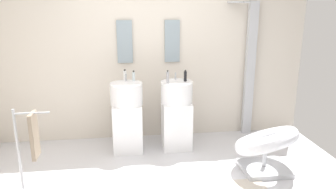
{
  "coord_description": "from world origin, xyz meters",
  "views": [
    {
      "loc": [
        -0.33,
        -3.13,
        1.97
      ],
      "look_at": [
        0.15,
        0.55,
        0.95
      ],
      "focal_mm": 34.39,
      "sensor_mm": 36.0,
      "label": 1
    }
  ],
  "objects_px": {
    "soap_bottle_black": "(185,76)",
    "soap_bottle_grey": "(168,77)",
    "pedestal_sink_right": "(177,114)",
    "towel_rack": "(32,137)",
    "soap_bottle_white": "(125,76)",
    "pedestal_sink_left": "(127,116)",
    "shower_column": "(249,67)",
    "lounge_chair": "(266,144)",
    "soap_bottle_clear": "(134,76)"
  },
  "relations": [
    {
      "from": "pedestal_sink_right",
      "to": "soap_bottle_white",
      "type": "distance_m",
      "value": 0.9
    },
    {
      "from": "pedestal_sink_right",
      "to": "lounge_chair",
      "type": "distance_m",
      "value": 1.29
    },
    {
      "from": "soap_bottle_white",
      "to": "soap_bottle_clear",
      "type": "distance_m",
      "value": 0.13
    },
    {
      "from": "shower_column",
      "to": "soap_bottle_white",
      "type": "relative_size",
      "value": 12.75
    },
    {
      "from": "soap_bottle_black",
      "to": "soap_bottle_grey",
      "type": "relative_size",
      "value": 0.88
    },
    {
      "from": "pedestal_sink_right",
      "to": "soap_bottle_clear",
      "type": "xyz_separation_m",
      "value": [
        -0.59,
        0.11,
        0.53
      ]
    },
    {
      "from": "soap_bottle_clear",
      "to": "soap_bottle_grey",
      "type": "height_order",
      "value": "soap_bottle_grey"
    },
    {
      "from": "shower_column",
      "to": "soap_bottle_grey",
      "type": "bearing_deg",
      "value": -159.65
    },
    {
      "from": "lounge_chair",
      "to": "soap_bottle_grey",
      "type": "bearing_deg",
      "value": 146.07
    },
    {
      "from": "pedestal_sink_right",
      "to": "soap_bottle_black",
      "type": "height_order",
      "value": "soap_bottle_black"
    },
    {
      "from": "towel_rack",
      "to": "soap_bottle_black",
      "type": "xyz_separation_m",
      "value": [
        1.82,
        0.94,
        0.41
      ]
    },
    {
      "from": "shower_column",
      "to": "soap_bottle_clear",
      "type": "xyz_separation_m",
      "value": [
        -1.77,
        -0.3,
        -0.04
      ]
    },
    {
      "from": "pedestal_sink_right",
      "to": "soap_bottle_grey",
      "type": "height_order",
      "value": "soap_bottle_grey"
    },
    {
      "from": "towel_rack",
      "to": "soap_bottle_grey",
      "type": "relative_size",
      "value": 5.31
    },
    {
      "from": "pedestal_sink_left",
      "to": "towel_rack",
      "type": "height_order",
      "value": "pedestal_sink_left"
    },
    {
      "from": "pedestal_sink_right",
      "to": "soap_bottle_black",
      "type": "relative_size",
      "value": 6.78
    },
    {
      "from": "soap_bottle_clear",
      "to": "pedestal_sink_right",
      "type": "bearing_deg",
      "value": -10.59
    },
    {
      "from": "soap_bottle_white",
      "to": "soap_bottle_clear",
      "type": "relative_size",
      "value": 1.09
    },
    {
      "from": "soap_bottle_clear",
      "to": "soap_bottle_grey",
      "type": "relative_size",
      "value": 0.82
    },
    {
      "from": "soap_bottle_black",
      "to": "lounge_chair",
      "type": "bearing_deg",
      "value": -44.5
    },
    {
      "from": "towel_rack",
      "to": "pedestal_sink_left",
      "type": "bearing_deg",
      "value": 42.67
    },
    {
      "from": "towel_rack",
      "to": "soap_bottle_black",
      "type": "distance_m",
      "value": 2.09
    },
    {
      "from": "towel_rack",
      "to": "soap_bottle_grey",
      "type": "xyz_separation_m",
      "value": [
        1.56,
        0.85,
        0.43
      ]
    },
    {
      "from": "shower_column",
      "to": "soap_bottle_black",
      "type": "relative_size",
      "value": 12.98
    },
    {
      "from": "soap_bottle_white",
      "to": "soap_bottle_grey",
      "type": "bearing_deg",
      "value": -22.3
    },
    {
      "from": "lounge_chair",
      "to": "towel_rack",
      "type": "height_order",
      "value": "towel_rack"
    },
    {
      "from": "pedestal_sink_left",
      "to": "soap_bottle_white",
      "type": "height_order",
      "value": "soap_bottle_white"
    },
    {
      "from": "pedestal_sink_left",
      "to": "towel_rack",
      "type": "xyz_separation_m",
      "value": [
        -1.01,
        -0.93,
        0.12
      ]
    },
    {
      "from": "soap_bottle_white",
      "to": "soap_bottle_grey",
      "type": "height_order",
      "value": "soap_bottle_grey"
    },
    {
      "from": "lounge_chair",
      "to": "soap_bottle_clear",
      "type": "height_order",
      "value": "soap_bottle_clear"
    },
    {
      "from": "lounge_chair",
      "to": "soap_bottle_black",
      "type": "relative_size",
      "value": 6.93
    },
    {
      "from": "soap_bottle_white",
      "to": "soap_bottle_black",
      "type": "bearing_deg",
      "value": -9.78
    },
    {
      "from": "soap_bottle_grey",
      "to": "shower_column",
      "type": "bearing_deg",
      "value": 20.35
    },
    {
      "from": "soap_bottle_clear",
      "to": "soap_bottle_grey",
      "type": "distance_m",
      "value": 0.49
    },
    {
      "from": "shower_column",
      "to": "pedestal_sink_left",
      "type": "bearing_deg",
      "value": -167.8
    },
    {
      "from": "lounge_chair",
      "to": "towel_rack",
      "type": "bearing_deg",
      "value": -177.86
    },
    {
      "from": "pedestal_sink_left",
      "to": "lounge_chair",
      "type": "relative_size",
      "value": 0.98
    },
    {
      "from": "towel_rack",
      "to": "soap_bottle_clear",
      "type": "bearing_deg",
      "value": 42.98
    },
    {
      "from": "pedestal_sink_right",
      "to": "shower_column",
      "type": "height_order",
      "value": "shower_column"
    },
    {
      "from": "shower_column",
      "to": "soap_bottle_white",
      "type": "height_order",
      "value": "shower_column"
    },
    {
      "from": "towel_rack",
      "to": "lounge_chair",
      "type": "bearing_deg",
      "value": 2.14
    },
    {
      "from": "pedestal_sink_right",
      "to": "soap_bottle_white",
      "type": "height_order",
      "value": "soap_bottle_white"
    },
    {
      "from": "lounge_chair",
      "to": "soap_bottle_white",
      "type": "distance_m",
      "value": 2.06
    },
    {
      "from": "lounge_chair",
      "to": "shower_column",
      "type": "bearing_deg",
      "value": 80.11
    },
    {
      "from": "pedestal_sink_left",
      "to": "shower_column",
      "type": "bearing_deg",
      "value": 12.2
    },
    {
      "from": "pedestal_sink_right",
      "to": "towel_rack",
      "type": "relative_size",
      "value": 1.13
    },
    {
      "from": "lounge_chair",
      "to": "soap_bottle_black",
      "type": "height_order",
      "value": "soap_bottle_black"
    },
    {
      "from": "pedestal_sink_right",
      "to": "lounge_chair",
      "type": "relative_size",
      "value": 0.98
    },
    {
      "from": "towel_rack",
      "to": "soap_bottle_grey",
      "type": "bearing_deg",
      "value": 28.4
    },
    {
      "from": "shower_column",
      "to": "lounge_chair",
      "type": "bearing_deg",
      "value": -99.89
    }
  ]
}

